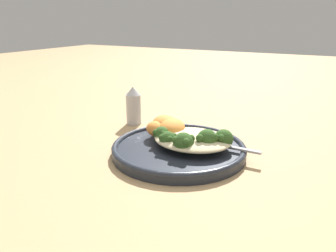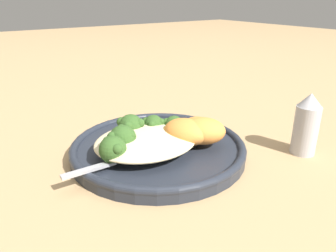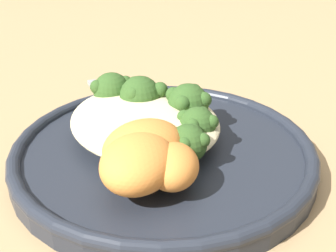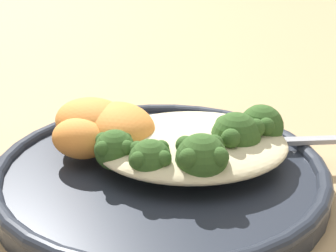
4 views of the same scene
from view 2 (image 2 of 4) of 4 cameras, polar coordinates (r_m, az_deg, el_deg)
name	(u,v)px [view 2 (image 2 of 4)]	position (r m, az deg, el deg)	size (l,w,h in m)	color
ground_plane	(154,156)	(0.49, -2.51, -5.30)	(4.00, 4.00, 0.00)	tan
plate	(159,149)	(0.48, -1.55, -3.96)	(0.26, 0.26, 0.02)	#232833
quinoa_mound	(146,141)	(0.46, -3.81, -2.57)	(0.15, 0.13, 0.02)	beige
broccoli_stalk_0	(174,128)	(0.49, 0.97, -0.37)	(0.06, 0.07, 0.03)	#8EB25B
broccoli_stalk_1	(155,127)	(0.50, -2.21, -0.23)	(0.03, 0.08, 0.03)	#8EB25B
broccoli_stalk_2	(135,128)	(0.49, -5.74, -0.43)	(0.06, 0.10, 0.04)	#8EB25B
broccoli_stalk_3	(134,139)	(0.45, -5.96, -2.32)	(0.11, 0.08, 0.04)	#8EB25B
broccoli_stalk_4	(120,149)	(0.43, -8.34, -4.05)	(0.11, 0.04, 0.04)	#8EB25B
sweet_potato_chunk_0	(197,127)	(0.50, 5.08, -0.13)	(0.05, 0.04, 0.03)	orange
sweet_potato_chunk_1	(203,131)	(0.47, 6.05, -0.81)	(0.07, 0.05, 0.04)	orange
sweet_potato_chunk_2	(186,132)	(0.47, 3.17, -0.99)	(0.07, 0.05, 0.04)	orange
spoon	(122,158)	(0.43, -7.95, -5.60)	(0.11, 0.03, 0.01)	#A3A3A8
salt_shaker	(307,124)	(0.52, 22.98, 0.25)	(0.04, 0.04, 0.09)	#B2B2B7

